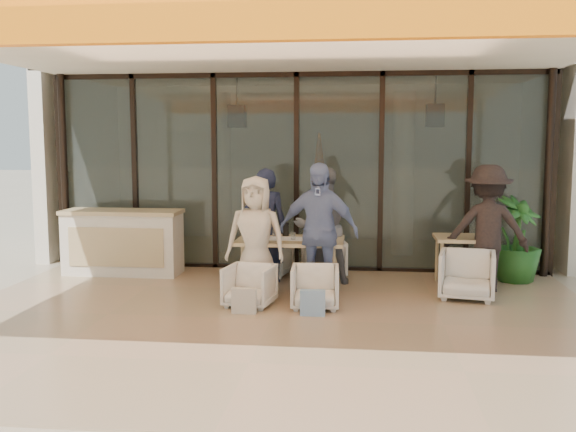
# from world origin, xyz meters

# --- Properties ---
(ground) EXTENTS (70.00, 70.00, 0.00)m
(ground) POSITION_xyz_m (0.00, 0.00, 0.00)
(ground) COLOR #C6B293
(ground) RESTS_ON ground
(terrace_floor) EXTENTS (8.00, 6.00, 0.01)m
(terrace_floor) POSITION_xyz_m (0.00, 0.00, 0.01)
(terrace_floor) COLOR tan
(terrace_floor) RESTS_ON ground
(terrace_structure) EXTENTS (8.00, 6.00, 3.40)m
(terrace_structure) POSITION_xyz_m (0.00, -0.26, 3.25)
(terrace_structure) COLOR silver
(terrace_structure) RESTS_ON ground
(glass_storefront) EXTENTS (8.08, 0.10, 3.20)m
(glass_storefront) POSITION_xyz_m (0.00, 3.00, 1.60)
(glass_storefront) COLOR #9EADA3
(glass_storefront) RESTS_ON ground
(interior_block) EXTENTS (9.05, 3.62, 3.52)m
(interior_block) POSITION_xyz_m (0.01, 5.31, 2.23)
(interior_block) COLOR silver
(interior_block) RESTS_ON ground
(host_counter) EXTENTS (1.85, 0.65, 1.04)m
(host_counter) POSITION_xyz_m (-2.68, 2.30, 0.53)
(host_counter) COLOR silver
(host_counter) RESTS_ON ground
(dining_table) EXTENTS (1.50, 0.90, 0.93)m
(dining_table) POSITION_xyz_m (0.05, 1.57, 0.69)
(dining_table) COLOR tan
(dining_table) RESTS_ON ground
(chair_far_left) EXTENTS (0.71, 0.68, 0.63)m
(chair_far_left) POSITION_xyz_m (-0.36, 2.52, 0.31)
(chair_far_left) COLOR white
(chair_far_left) RESTS_ON ground
(chair_far_right) EXTENTS (0.75, 0.72, 0.66)m
(chair_far_right) POSITION_xyz_m (0.48, 2.52, 0.33)
(chair_far_right) COLOR white
(chair_far_right) RESTS_ON ground
(chair_near_left) EXTENTS (0.67, 0.64, 0.60)m
(chair_near_left) POSITION_xyz_m (-0.36, 0.62, 0.30)
(chair_near_left) COLOR white
(chair_near_left) RESTS_ON ground
(chair_near_right) EXTENTS (0.62, 0.59, 0.61)m
(chair_near_right) POSITION_xyz_m (0.48, 0.62, 0.31)
(chair_near_right) COLOR white
(chair_near_right) RESTS_ON ground
(diner_navy) EXTENTS (0.66, 0.46, 1.72)m
(diner_navy) POSITION_xyz_m (-0.36, 2.02, 0.86)
(diner_navy) COLOR #181F36
(diner_navy) RESTS_ON ground
(diner_grey) EXTENTS (1.02, 0.91, 1.73)m
(diner_grey) POSITION_xyz_m (0.48, 2.02, 0.87)
(diner_grey) COLOR slate
(diner_grey) RESTS_ON ground
(diner_cream) EXTENTS (0.85, 0.59, 1.65)m
(diner_cream) POSITION_xyz_m (-0.36, 1.12, 0.83)
(diner_cream) COLOR beige
(diner_cream) RESTS_ON ground
(diner_periwinkle) EXTENTS (1.13, 0.61, 1.84)m
(diner_periwinkle) POSITION_xyz_m (0.48, 1.12, 0.92)
(diner_periwinkle) COLOR #6D80B7
(diner_periwinkle) RESTS_ON ground
(tote_bag_cream) EXTENTS (0.30, 0.10, 0.34)m
(tote_bag_cream) POSITION_xyz_m (-0.36, 0.22, 0.17)
(tote_bag_cream) COLOR silver
(tote_bag_cream) RESTS_ON ground
(tote_bag_blue) EXTENTS (0.30, 0.10, 0.34)m
(tote_bag_blue) POSITION_xyz_m (0.48, 0.22, 0.17)
(tote_bag_blue) COLOR #99BFD8
(tote_bag_blue) RESTS_ON ground
(side_table) EXTENTS (0.70, 0.70, 0.74)m
(side_table) POSITION_xyz_m (2.46, 2.07, 0.64)
(side_table) COLOR tan
(side_table) RESTS_ON ground
(side_chair) EXTENTS (0.82, 0.78, 0.73)m
(side_chair) POSITION_xyz_m (2.46, 1.32, 0.37)
(side_chair) COLOR white
(side_chair) RESTS_ON ground
(standing_woman) EXTENTS (1.17, 0.68, 1.79)m
(standing_woman) POSITION_xyz_m (2.80, 1.84, 0.90)
(standing_woman) COLOR black
(standing_woman) RESTS_ON ground
(potted_palm) EXTENTS (1.02, 1.02, 1.30)m
(potted_palm) POSITION_xyz_m (3.35, 2.47, 0.65)
(potted_palm) COLOR #1E5919
(potted_palm) RESTS_ON ground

